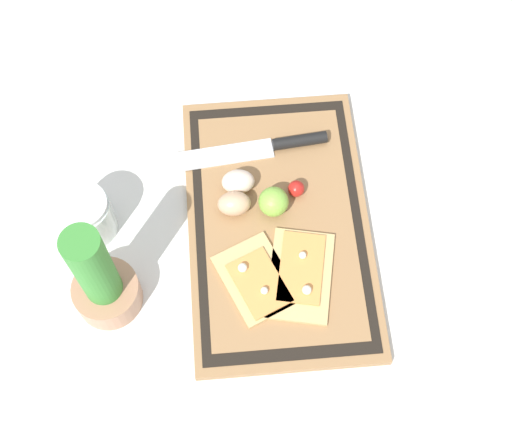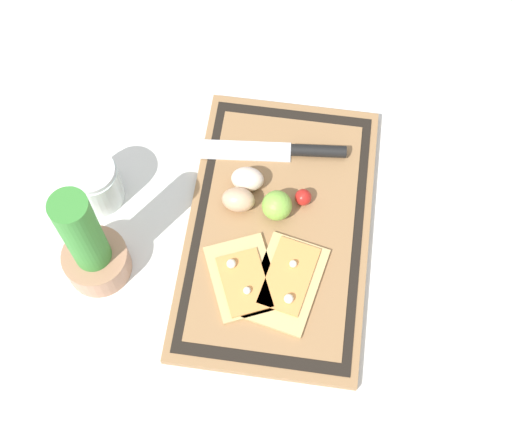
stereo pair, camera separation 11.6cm
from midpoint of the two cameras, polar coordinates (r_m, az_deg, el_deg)
name	(u,v)px [view 1 (the left image)]	position (r m, az deg, el deg)	size (l,w,h in m)	color
ground_plane	(278,227)	(1.25, -0.85, -0.86)	(6.00, 6.00, 0.00)	silver
cutting_board	(278,225)	(1.24, -0.86, -0.68)	(0.52, 0.31, 0.02)	#997047
pizza_slice_near	(301,274)	(1.19, 0.82, -4.66)	(0.18, 0.13, 0.02)	tan
pizza_slice_far	(257,280)	(1.19, -2.74, -5.12)	(0.17, 0.15, 0.02)	tan
knife	(275,145)	(1.30, -1.01, 5.71)	(0.06, 0.29, 0.02)	silver
egg_brown	(234,204)	(1.23, -4.46, 1.01)	(0.04, 0.06, 0.04)	tan
egg_pink	(238,182)	(1.25, -4.10, 2.78)	(0.04, 0.06, 0.04)	beige
lime	(273,202)	(1.22, -1.30, 1.16)	(0.05, 0.05, 0.05)	#7FB742
cherry_tomato_red	(296,189)	(1.25, 0.59, 2.22)	(0.03, 0.03, 0.03)	red
herb_pot	(101,281)	(1.16, -15.13, -5.10)	(0.11, 0.11, 0.24)	#AD7A5B
sauce_jar	(88,217)	(1.26, -15.89, -0.10)	(0.09, 0.09, 0.09)	silver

